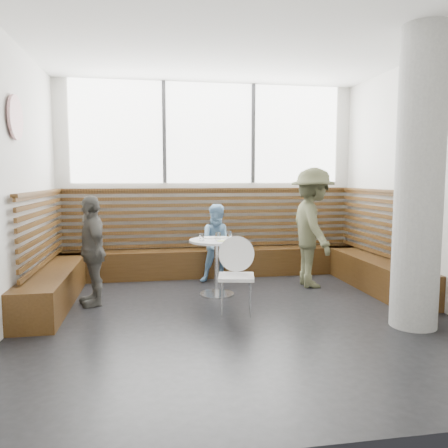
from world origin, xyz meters
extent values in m
cube|color=silver|center=(0.00, 0.00, 1.60)|extent=(5.00, 5.00, 3.20)
cube|color=black|center=(0.00, 0.00, 0.00)|extent=(5.00, 5.00, 0.01)
cube|color=white|center=(0.00, 0.00, 3.20)|extent=(5.00, 5.00, 0.01)
cube|color=white|center=(0.00, 2.48, 2.38)|extent=(4.50, 0.02, 1.65)
cube|color=#3F3F42|center=(-0.75, 2.46, 2.38)|extent=(0.06, 0.04, 1.65)
cube|color=#3F3F42|center=(0.75, 2.46, 2.38)|extent=(0.06, 0.04, 1.65)
cube|color=#38230E|center=(0.00, 2.25, 0.23)|extent=(5.00, 0.50, 0.45)
cube|color=#38230E|center=(-2.25, 1.25, 0.23)|extent=(0.50, 2.50, 0.45)
cube|color=#38230E|center=(2.25, 1.25, 0.23)|extent=(0.50, 2.50, 0.45)
cube|color=#3D250F|center=(0.00, 2.42, 0.95)|extent=(4.88, 0.08, 0.98)
cube|color=#3D250F|center=(-2.42, 1.25, 0.95)|extent=(0.08, 2.38, 0.98)
cube|color=#3D250F|center=(2.42, 1.25, 0.95)|extent=(0.08, 2.38, 0.98)
cylinder|color=gray|center=(1.85, -0.60, 1.60)|extent=(0.50, 0.50, 3.20)
cylinder|color=white|center=(-2.46, 0.40, 2.30)|extent=(0.03, 0.50, 0.50)
cylinder|color=silver|center=(-0.10, 1.02, 0.01)|extent=(0.48, 0.48, 0.03)
cylinder|color=silver|center=(-0.10, 1.02, 0.39)|extent=(0.07, 0.07, 0.75)
cylinder|color=#B7B7BA|center=(-0.10, 1.02, 0.77)|extent=(0.76, 0.76, 0.03)
cube|color=white|center=(0.01, 0.15, 0.45)|extent=(0.42, 0.40, 0.04)
cylinder|color=white|center=(0.01, 0.33, 0.70)|extent=(0.44, 0.10, 0.44)
cylinder|color=silver|center=(-0.16, 0.00, 0.21)|extent=(0.02, 0.02, 0.43)
cylinder|color=silver|center=(0.18, 0.00, 0.21)|extent=(0.02, 0.02, 0.43)
cylinder|color=silver|center=(-0.16, 0.30, 0.21)|extent=(0.02, 0.02, 0.43)
cylinder|color=silver|center=(0.18, 0.30, 0.21)|extent=(0.02, 0.02, 0.43)
imported|color=#4B4D33|center=(1.39, 1.30, 0.89)|extent=(0.71, 1.18, 1.78)
imported|color=#78A7D0|center=(0.04, 1.76, 0.61)|extent=(0.63, 0.50, 1.23)
imported|color=#52504A|center=(-1.74, 0.86, 0.70)|extent=(0.58, 0.89, 1.41)
cylinder|color=white|center=(-0.19, 1.17, 0.79)|extent=(0.18, 0.18, 0.01)
cylinder|color=white|center=(-0.05, 1.18, 0.79)|extent=(0.21, 0.21, 0.01)
cylinder|color=white|center=(-0.31, 0.96, 0.84)|extent=(0.07, 0.07, 0.11)
cylinder|color=white|center=(-0.10, 0.93, 0.84)|extent=(0.07, 0.07, 0.11)
cylinder|color=white|center=(0.08, 1.06, 0.84)|extent=(0.07, 0.07, 0.12)
cube|color=#A5C64C|center=(-0.02, 0.86, 0.78)|extent=(0.20, 0.16, 0.00)
camera|label=1|loc=(-0.99, -4.87, 1.63)|focal=35.00mm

